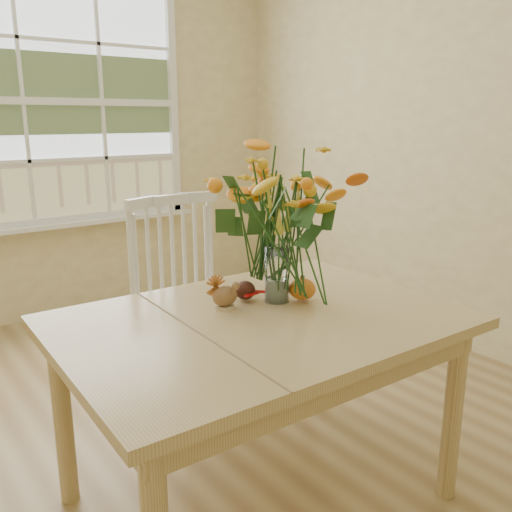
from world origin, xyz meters
TOP-DOWN VIEW (x-y plane):
  - floor at (0.00, 0.00)m, footprint 4.00×4.50m
  - wall_back at (0.00, 2.25)m, footprint 4.00×0.02m
  - wall_right at (2.00, 0.00)m, footprint 0.02×4.50m
  - window at (0.00, 2.21)m, footprint 2.42×0.12m
  - dining_table at (0.09, -0.28)m, footprint 1.43×1.05m
  - windsor_chair at (0.22, 0.48)m, footprint 0.51×0.49m
  - flower_vase at (0.25, -0.19)m, footprint 0.45×0.45m
  - pumpkin at (0.33, -0.24)m, footprint 0.11×0.11m
  - turkey_figurine at (0.04, -0.14)m, footprint 0.11×0.09m
  - dark_gourd at (0.15, -0.11)m, footprint 0.13×0.11m

SIDE VIEW (x-z plane):
  - floor at x=0.00m, z-range -0.01..0.00m
  - windsor_chair at x=0.22m, z-range 0.06..1.12m
  - dining_table at x=0.09m, z-range 0.28..1.03m
  - dark_gourd at x=0.15m, z-range 0.75..0.82m
  - pumpkin at x=0.33m, z-range 0.75..0.83m
  - turkey_figurine at x=0.04m, z-range 0.74..0.86m
  - flower_vase at x=0.25m, z-range 0.80..1.34m
  - wall_back at x=0.00m, z-range 0.00..2.70m
  - wall_right at x=2.00m, z-range 0.00..2.70m
  - window at x=0.00m, z-range 0.66..2.40m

